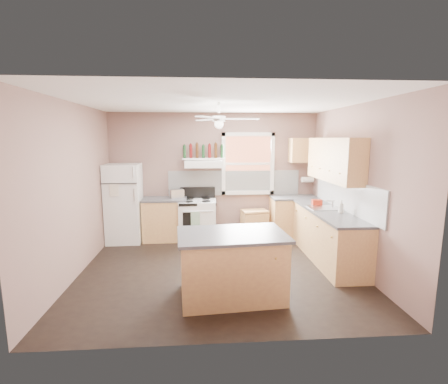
{
  "coord_description": "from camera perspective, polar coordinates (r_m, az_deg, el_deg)",
  "views": [
    {
      "loc": [
        -0.29,
        -5.12,
        2.14
      ],
      "look_at": [
        0.1,
        0.3,
        1.25
      ],
      "focal_mm": 26.0,
      "sensor_mm": 36.0,
      "label": 1
    }
  ],
  "objects": [
    {
      "name": "floor",
      "position": [
        5.56,
        -0.83,
        -13.34
      ],
      "size": [
        4.5,
        4.5,
        0.0
      ],
      "primitive_type": "plane",
      "color": "black",
      "rests_on": "ground"
    },
    {
      "name": "ceiling",
      "position": [
        5.16,
        -0.9,
        15.53
      ],
      "size": [
        4.5,
        4.5,
        0.0
      ],
      "primitive_type": "plane",
      "color": "white",
      "rests_on": "ground"
    },
    {
      "name": "wall_back",
      "position": [
        7.2,
        -1.79,
        3.0
      ],
      "size": [
        4.5,
        0.05,
        2.7
      ],
      "primitive_type": "cube",
      "color": "#7B5C53",
      "rests_on": "ground"
    },
    {
      "name": "wall_right",
      "position": [
        5.78,
        22.27,
        0.75
      ],
      "size": [
        0.05,
        4.0,
        2.7
      ],
      "primitive_type": "cube",
      "color": "#7B5C53",
      "rests_on": "ground"
    },
    {
      "name": "wall_left",
      "position": [
        5.55,
        -25.03,
        0.23
      ],
      "size": [
        0.05,
        4.0,
        2.7
      ],
      "primitive_type": "cube",
      "color": "#7B5C53",
      "rests_on": "ground"
    },
    {
      "name": "backsplash_back",
      "position": [
        7.21,
        1.81,
        1.61
      ],
      "size": [
        2.9,
        0.03,
        0.55
      ],
      "primitive_type": "cube",
      "color": "white",
      "rests_on": "wall_back"
    },
    {
      "name": "backsplash_right",
      "position": [
        6.06,
        20.58,
        -0.46
      ],
      "size": [
        0.03,
        2.6,
        0.55
      ],
      "primitive_type": "cube",
      "color": "white",
      "rests_on": "wall_right"
    },
    {
      "name": "window_view",
      "position": [
        7.2,
        4.21,
        4.98
      ],
      "size": [
        1.0,
        0.02,
        1.2
      ],
      "primitive_type": "cube",
      "color": "brown",
      "rests_on": "wall_back"
    },
    {
      "name": "window_frame",
      "position": [
        7.17,
        4.25,
        4.97
      ],
      "size": [
        1.16,
        0.07,
        1.36
      ],
      "primitive_type": "cube",
      "color": "white",
      "rests_on": "wall_back"
    },
    {
      "name": "refrigerator",
      "position": [
        7.07,
        -17.14,
        -1.91
      ],
      "size": [
        0.7,
        0.68,
        1.63
      ],
      "primitive_type": "cube",
      "rotation": [
        0.0,
        0.0,
        0.02
      ],
      "color": "white",
      "rests_on": "floor"
    },
    {
      "name": "base_cabinet_left",
      "position": [
        7.07,
        -10.28,
        -4.83
      ],
      "size": [
        0.9,
        0.6,
        0.86
      ],
      "primitive_type": "cube",
      "color": "#B87F4C",
      "rests_on": "floor"
    },
    {
      "name": "counter_left",
      "position": [
        6.98,
        -10.39,
        -1.25
      ],
      "size": [
        0.92,
        0.62,
        0.04
      ],
      "primitive_type": "cube",
      "color": "#3F3F41",
      "rests_on": "base_cabinet_left"
    },
    {
      "name": "toaster",
      "position": [
        6.96,
        -8.28,
        -0.3
      ],
      "size": [
        0.32,
        0.24,
        0.18
      ],
      "primitive_type": "cube",
      "rotation": [
        0.0,
        0.0,
        0.34
      ],
      "color": "silver",
      "rests_on": "counter_left"
    },
    {
      "name": "stove",
      "position": [
        6.95,
        -4.59,
        -4.97
      ],
      "size": [
        0.79,
        0.68,
        0.86
      ],
      "primitive_type": "cube",
      "rotation": [
        0.0,
        0.0,
        -0.05
      ],
      "color": "white",
      "rests_on": "floor"
    },
    {
      "name": "range_hood",
      "position": [
        6.89,
        -3.62,
        4.96
      ],
      "size": [
        0.78,
        0.5,
        0.14
      ],
      "primitive_type": "cube",
      "color": "white",
      "rests_on": "wall_back"
    },
    {
      "name": "bottle_shelf",
      "position": [
        7.0,
        -3.64,
        5.85
      ],
      "size": [
        0.9,
        0.26,
        0.03
      ],
      "primitive_type": "cube",
      "color": "white",
      "rests_on": "range_hood"
    },
    {
      "name": "cart",
      "position": [
        7.22,
        5.37,
        -5.72
      ],
      "size": [
        0.6,
        0.45,
        0.55
      ],
      "primitive_type": "cube",
      "rotation": [
        0.0,
        0.0,
        0.17
      ],
      "color": "#B87F4C",
      "rests_on": "floor"
    },
    {
      "name": "base_cabinet_corner",
      "position": [
        7.32,
        12.21,
        -4.41
      ],
      "size": [
        1.0,
        0.6,
        0.86
      ],
      "primitive_type": "cube",
      "color": "#B87F4C",
      "rests_on": "floor"
    },
    {
      "name": "base_cabinet_right",
      "position": [
        6.11,
        17.73,
        -7.4
      ],
      "size": [
        0.6,
        2.2,
        0.86
      ],
      "primitive_type": "cube",
      "color": "#B87F4C",
      "rests_on": "floor"
    },
    {
      "name": "counter_corner",
      "position": [
        7.23,
        12.34,
        -0.94
      ],
      "size": [
        1.02,
        0.62,
        0.04
      ],
      "primitive_type": "cube",
      "color": "#3F3F41",
      "rests_on": "base_cabinet_corner"
    },
    {
      "name": "counter_right",
      "position": [
        6.0,
        17.85,
        -3.28
      ],
      "size": [
        0.62,
        2.22,
        0.04
      ],
      "primitive_type": "cube",
      "color": "#3F3F41",
      "rests_on": "base_cabinet_right"
    },
    {
      "name": "sink",
      "position": [
        6.18,
        17.17,
        -2.75
      ],
      "size": [
        0.55,
        0.45,
        0.03
      ],
      "primitive_type": "cube",
      "color": "silver",
      "rests_on": "counter_right"
    },
    {
      "name": "faucet",
      "position": [
        6.22,
        18.58,
        -2.03
      ],
      "size": [
        0.03,
        0.03,
        0.14
      ],
      "primitive_type": "cylinder",
      "color": "silver",
      "rests_on": "sink"
    },
    {
      "name": "upper_cabinet_right",
      "position": [
        6.11,
        18.8,
        5.43
      ],
      "size": [
        0.33,
        1.8,
        0.76
      ],
      "primitive_type": "cube",
      "color": "#B87F4C",
      "rests_on": "wall_right"
    },
    {
      "name": "upper_cabinet_corner",
      "position": [
        7.31,
        13.84,
        7.16
      ],
      "size": [
        0.6,
        0.33,
        0.52
      ],
      "primitive_type": "cube",
      "color": "#B87F4C",
      "rests_on": "wall_back"
    },
    {
      "name": "paper_towel",
      "position": [
        7.42,
        14.46,
        2.13
      ],
      "size": [
        0.26,
        0.12,
        0.12
      ],
      "primitive_type": "cylinder",
      "rotation": [
        0.0,
        1.57,
        0.0
      ],
      "color": "white",
      "rests_on": "wall_back"
    },
    {
      "name": "island",
      "position": [
        4.51,
        1.37,
        -12.98
      ],
      "size": [
        1.42,
        0.96,
        0.86
      ],
      "primitive_type": "cube",
      "rotation": [
        0.0,
        0.0,
        0.08
      ],
      "color": "#B87F4C",
      "rests_on": "floor"
    },
    {
      "name": "island_top",
      "position": [
        4.36,
        1.4,
        -7.5
      ],
      "size": [
        1.51,
        1.05,
        0.04
      ],
      "primitive_type": "cube",
      "rotation": [
        0.0,
        0.0,
        0.08
      ],
      "color": "#3F3F41",
      "rests_on": "island"
    },
    {
      "name": "ceiling_fan_hub",
      "position": [
        5.14,
        -0.89,
        12.75
      ],
      "size": [
        0.2,
        0.2,
        0.08
      ],
      "primitive_type": "cylinder",
      "color": "white",
      "rests_on": "ceiling"
    },
    {
      "name": "soap_bottle",
      "position": [
        5.82,
        19.9,
        -2.43
      ],
      "size": [
        0.12,
        0.12,
        0.22
      ],
      "primitive_type": "imported",
      "rotation": [
        0.0,
        0.0,
        2.17
      ],
      "color": "silver",
      "rests_on": "counter_right"
    },
    {
      "name": "red_caddy",
      "position": [
        6.42,
        16.03,
        -1.75
      ],
      "size": [
        0.19,
        0.13,
        0.1
      ],
      "primitive_type": "cube",
      "rotation": [
        0.0,
        0.0,
        -0.07
      ],
      "color": "#A5220E",
      "rests_on": "counter_right"
    },
    {
      "name": "wine_bottles",
      "position": [
        7.0,
        -3.64,
        7.15
      ],
      "size": [
        0.86,
        0.06,
        0.31
      ],
      "color": "#143819",
      "rests_on": "bottle_shelf"
    }
  ]
}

